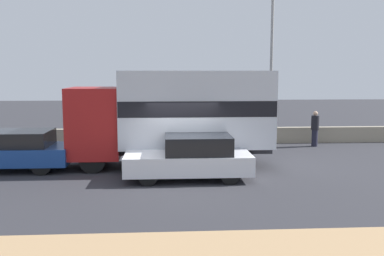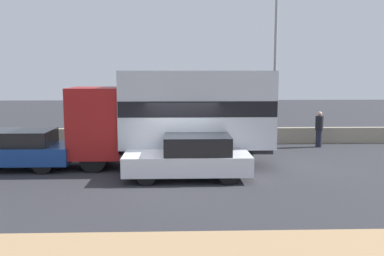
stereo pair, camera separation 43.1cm
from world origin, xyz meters
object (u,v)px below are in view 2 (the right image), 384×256
Objects in this scene: box_truck at (179,113)px; pedestrian at (319,129)px; car_hatchback at (190,158)px; car_sedan_second at (14,149)px; street_lamp at (275,52)px.

box_truck is 4.38× the size of pedestrian.
car_hatchback is 2.46× the size of pedestrian.
street_lamp is at bearing -156.90° from car_sedan_second.
car_hatchback is 8.63m from pedestrian.
street_lamp is 12.12m from car_sedan_second.
car_hatchback is at bearing -123.96° from street_lamp.
box_truck is at bearing -79.40° from car_hatchback.
pedestrian is at bearing -8.46° from street_lamp.
car_sedan_second is at bearing 2.74° from box_truck.
street_lamp is at bearing -123.96° from car_hatchback.
car_sedan_second is 13.40m from pedestrian.
car_hatchback is 0.93× the size of car_sedan_second.
box_truck reaches higher than pedestrian.
pedestrian is at bearing -136.83° from car_hatchback.
car_hatchback is (-4.19, -6.22, -3.72)m from street_lamp.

